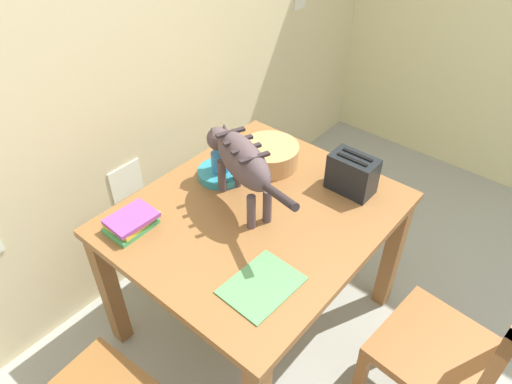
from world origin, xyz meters
The scene contains 10 objects.
wall_rear centered at (0.00, 1.70, 1.25)m, with size 4.74×0.11×2.50m.
dining_table centered at (0.13, 0.93, 0.63)m, with size 1.12×0.96×0.72m.
cat centered at (0.13, 1.01, 0.94)m, with size 0.28×0.62×0.32m.
saucer_bowl centered at (0.20, 1.21, 0.74)m, with size 0.21×0.21×0.04m, color teal.
coffee_mug centered at (0.21, 1.21, 0.81)m, with size 0.12×0.08×0.09m.
magazine centered at (-0.16, 0.66, 0.73)m, with size 0.27×0.20×0.01m, color #559557.
book_stack centered at (-0.27, 1.25, 0.75)m, with size 0.21×0.16×0.06m.
wicker_basket centered at (0.42, 1.10, 0.78)m, with size 0.27×0.27×0.10m.
toaster centered at (0.50, 0.71, 0.81)m, with size 0.12×0.20×0.18m.
wooden_chair_far centered at (0.21, 0.06, 0.45)m, with size 0.45×0.45×0.92m.
Camera 1 is at (-0.98, -0.00, 2.00)m, focal length 32.52 mm.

